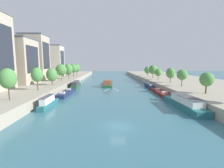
% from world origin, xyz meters
% --- Properties ---
extents(ground_plane, '(400.00, 400.00, 0.00)m').
position_xyz_m(ground_plane, '(0.00, 0.00, 0.00)').
color(ground_plane, '#386B7A').
extents(quay_left, '(36.00, 170.00, 2.39)m').
position_xyz_m(quay_left, '(-35.75, 55.00, 1.19)').
color(quay_left, '#A89E89').
rests_on(quay_left, ground).
extents(quay_right, '(36.00, 170.00, 2.39)m').
position_xyz_m(quay_right, '(35.75, 55.00, 1.19)').
color(quay_right, '#A89E89').
rests_on(quay_right, ground).
extents(barge_midriver, '(5.08, 21.71, 3.03)m').
position_xyz_m(barge_midriver, '(-1.67, 49.47, 0.88)').
color(barge_midriver, '#235633').
rests_on(barge_midriver, ground).
extents(wake_behind_barge, '(5.60, 6.00, 0.03)m').
position_xyz_m(wake_behind_barge, '(-0.13, 35.93, 0.01)').
color(wake_behind_barge, '#AAD6E0').
rests_on(wake_behind_barge, ground).
extents(moored_boat_left_second, '(1.72, 10.26, 2.62)m').
position_xyz_m(moored_boat_left_second, '(-15.62, 12.26, 1.09)').
color(moored_boat_left_second, '#23666B').
rests_on(moored_boat_left_second, ground).
extents(moored_boat_left_near, '(3.21, 14.63, 2.26)m').
position_xyz_m(moored_boat_left_near, '(-15.16, 26.76, 0.61)').
color(moored_boat_left_near, '#1E284C').
rests_on(moored_boat_left_near, ground).
extents(moored_boat_left_end, '(3.02, 15.15, 2.76)m').
position_xyz_m(moored_boat_left_end, '(-15.25, 42.90, 1.15)').
color(moored_boat_left_end, '#235633').
rests_on(moored_boat_left_end, ground).
extents(moored_boat_right_downstream, '(3.62, 16.43, 2.93)m').
position_xyz_m(moored_boat_right_downstream, '(15.82, 10.31, 1.23)').
color(moored_boat_right_downstream, '#23666B').
rests_on(moored_boat_right_downstream, ground).
extents(moored_boat_right_gap_after, '(3.32, 15.16, 2.13)m').
position_xyz_m(moored_boat_right_gap_after, '(16.05, 27.61, 0.54)').
color(moored_boat_right_gap_after, maroon).
rests_on(moored_boat_right_gap_after, ground).
extents(moored_boat_right_upstream, '(2.20, 10.36, 2.42)m').
position_xyz_m(moored_boat_right_upstream, '(15.86, 41.46, 0.70)').
color(moored_boat_right_upstream, '#1E284C').
rests_on(moored_boat_right_upstream, ground).
extents(tree_left_second, '(3.37, 3.37, 6.71)m').
position_xyz_m(tree_left_second, '(-22.37, 8.92, 6.95)').
color(tree_left_second, brown).
rests_on(tree_left_second, quay_left).
extents(tree_left_third, '(3.33, 3.33, 6.59)m').
position_xyz_m(tree_left_third, '(-22.02, 21.76, 6.85)').
color(tree_left_third, brown).
rests_on(tree_left_third, quay_left).
extents(tree_left_past_mid, '(3.89, 3.89, 6.03)m').
position_xyz_m(tree_left_past_mid, '(-21.73, 32.92, 6.09)').
color(tree_left_past_mid, brown).
rests_on(tree_left_past_mid, quay_left).
extents(tree_left_nearest, '(4.75, 4.75, 7.45)m').
position_xyz_m(tree_left_nearest, '(-22.11, 45.91, 7.33)').
color(tree_left_nearest, brown).
rests_on(tree_left_nearest, quay_left).
extents(tree_left_distant, '(4.37, 4.37, 7.62)m').
position_xyz_m(tree_left_distant, '(-21.61, 56.72, 7.23)').
color(tree_left_distant, brown).
rests_on(tree_left_distant, quay_left).
extents(tree_left_end_of_row, '(4.79, 4.79, 7.54)m').
position_xyz_m(tree_left_end_of_row, '(-21.82, 69.38, 7.37)').
color(tree_left_end_of_row, brown).
rests_on(tree_left_end_of_row, quay_left).
extents(tree_left_midway, '(4.14, 4.14, 7.61)m').
position_xyz_m(tree_left_midway, '(-21.97, 80.63, 7.34)').
color(tree_left_midway, brown).
rests_on(tree_left_midway, quay_left).
extents(tree_right_second, '(3.36, 3.36, 5.50)m').
position_xyz_m(tree_right_second, '(23.61, 15.11, 6.05)').
color(tree_right_second, brown).
rests_on(tree_right_second, quay_right).
extents(tree_right_midway, '(3.52, 3.52, 5.75)m').
position_xyz_m(tree_right_midway, '(23.52, 28.30, 6.35)').
color(tree_right_midway, brown).
rests_on(tree_right_midway, quay_right).
extents(tree_right_far, '(3.58, 3.58, 6.10)m').
position_xyz_m(tree_right_far, '(23.87, 39.11, 6.32)').
color(tree_right_far, brown).
rests_on(tree_right_far, quay_right).
extents(tree_right_by_lamp, '(3.36, 3.36, 5.35)m').
position_xyz_m(tree_right_by_lamp, '(22.97, 51.96, 5.88)').
color(tree_right_by_lamp, brown).
rests_on(tree_right_by_lamp, quay_right).
extents(tree_right_past_mid, '(4.54, 4.54, 7.01)m').
position_xyz_m(tree_right_past_mid, '(23.08, 61.47, 6.89)').
color(tree_right_past_mid, brown).
rests_on(tree_right_past_mid, quay_right).
extents(tree_right_third, '(4.05, 4.05, 6.05)m').
position_xyz_m(tree_right_third, '(23.57, 75.06, 6.16)').
color(tree_right_third, brown).
rests_on(tree_right_third, quay_right).
extents(building_left_far_end, '(12.98, 12.25, 17.25)m').
position_xyz_m(building_left_far_end, '(-36.34, 37.13, 11.03)').
color(building_left_far_end, '#B2A38E').
rests_on(building_left_far_end, quay_left).
extents(building_left_tall, '(11.09, 10.37, 21.29)m').
position_xyz_m(building_left_tall, '(-36.34, 53.19, 13.05)').
color(building_left_tall, '#B2A38E').
rests_on(building_left_tall, quay_left).
extents(building_left_middle, '(16.05, 9.73, 18.49)m').
position_xyz_m(building_left_middle, '(-36.34, 71.50, 11.65)').
color(building_left_middle, beige).
rests_on(building_left_middle, quay_left).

